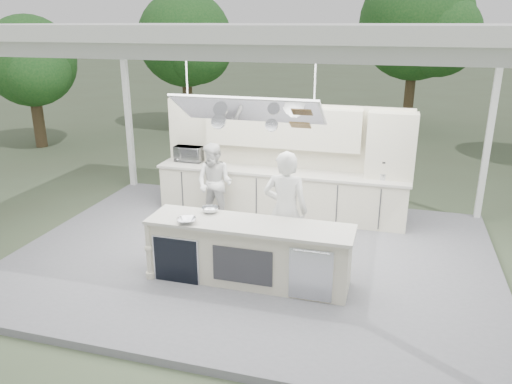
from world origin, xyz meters
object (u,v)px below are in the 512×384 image
(back_counter, at_px, (280,193))
(sous_chef, at_px, (215,183))
(head_chef, at_px, (285,211))
(demo_island, at_px, (248,252))

(back_counter, xyz_separation_m, sous_chef, (-1.14, -0.69, 0.31))
(head_chef, bearing_deg, demo_island, 52.43)
(back_counter, distance_m, head_chef, 2.33)
(head_chef, bearing_deg, back_counter, -76.99)
(sous_chef, bearing_deg, back_counter, 40.08)
(demo_island, relative_size, head_chef, 1.61)
(head_chef, xyz_separation_m, sous_chef, (-1.75, 1.51, -0.17))
(demo_island, bearing_deg, back_counter, 93.63)
(back_counter, bearing_deg, demo_island, -86.37)
(sous_chef, bearing_deg, head_chef, -31.86)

